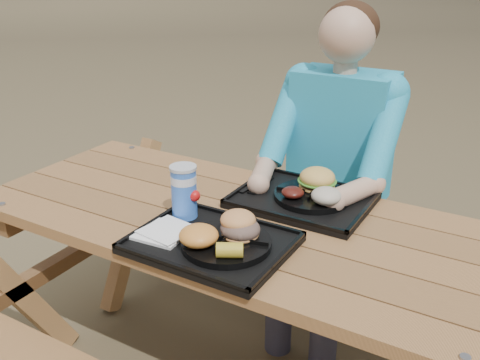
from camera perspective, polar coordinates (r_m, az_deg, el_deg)
The scene contains 17 objects.
picnic_table at distance 1.95m, azimuth -0.00°, elevation -13.78°, with size 1.80×1.49×0.75m, color #999999, non-canonical shape.
tray_near at distance 1.58m, azimuth -3.07°, elevation -6.80°, with size 0.45×0.35×0.02m, color black.
tray_far at distance 1.85m, azimuth 6.68°, elevation -2.17°, with size 0.45×0.35×0.02m, color black.
plate_near at distance 1.54m, azimuth -1.46°, elevation -6.76°, with size 0.26×0.26×0.02m, color black.
plate_far at distance 1.84m, azimuth 7.68°, elevation -1.69°, with size 0.26×0.26×0.02m, color black.
napkin_stack at distance 1.62m, azimuth -8.20°, elevation -5.49°, with size 0.14×0.14×0.02m, color white.
soda_cup at distance 1.69m, azimuth -5.99°, elevation -1.39°, with size 0.08×0.08×0.16m, color blue.
condiment_bbq at distance 1.66m, azimuth -1.07°, elevation -4.21°, with size 0.04×0.04×0.03m, color #341205.
condiment_mustard at distance 1.62m, azimuth 0.94°, elevation -4.79°, with size 0.05×0.05×0.03m, color yellow.
sandwich at distance 1.53m, azimuth 0.02°, elevation -4.11°, with size 0.11×0.11×0.11m, color #DF904E, non-canonical shape.
mac_cheese at distance 1.50m, azimuth -4.43°, elevation -5.93°, with size 0.11×0.11×0.06m, color gold.
corn_cob at distance 1.44m, azimuth -1.11°, elevation -7.49°, with size 0.07×0.07×0.04m, color gold, non-canonical shape.
cutlery_far at distance 1.93m, azimuth 2.24°, elevation -0.56°, with size 0.03×0.17×0.01m, color black.
burger at distance 1.86m, azimuth 8.28°, elevation 0.74°, with size 0.13×0.13×0.11m, color #E5AE51, non-canonical shape.
baked_beans at distance 1.80m, azimuth 5.65°, elevation -1.32°, with size 0.08×0.08×0.03m, color #4B150F.
potato_salad at distance 1.76m, azimuth 9.18°, elevation -1.68°, with size 0.10×0.10×0.06m, color beige.
diner at distance 2.25m, azimuth 10.19°, elevation -1.10°, with size 0.48×0.84×1.28m, color teal, non-canonical shape.
Camera 1 is at (0.79, -1.35, 1.54)m, focal length 40.00 mm.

